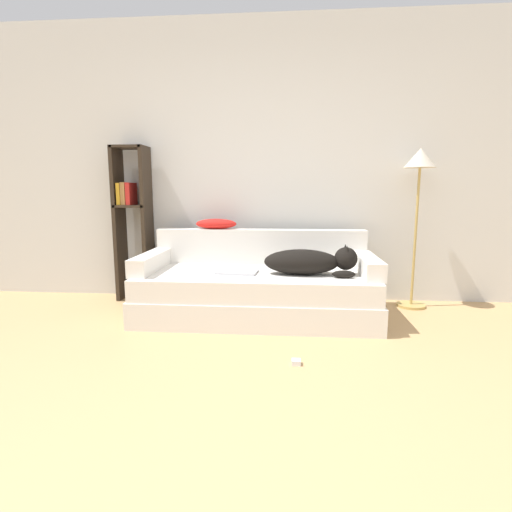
{
  "coord_description": "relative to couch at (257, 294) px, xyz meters",
  "views": [
    {
      "loc": [
        0.22,
        -1.38,
        1.08
      ],
      "look_at": [
        -0.05,
        1.85,
        0.55
      ],
      "focal_mm": 28.0,
      "sensor_mm": 36.0,
      "label": 1
    }
  ],
  "objects": [
    {
      "name": "ground_plane",
      "position": [
        0.05,
        -1.95,
        -0.19
      ],
      "size": [
        20.0,
        20.0,
        0.0
      ],
      "primitive_type": "plane",
      "color": "tan"
    },
    {
      "name": "wall_back",
      "position": [
        0.05,
        0.66,
        1.16
      ],
      "size": [
        7.07,
        0.06,
        2.7
      ],
      "color": "silver",
      "rests_on": "ground_plane"
    },
    {
      "name": "couch",
      "position": [
        0.0,
        0.0,
        0.0
      ],
      "size": [
        2.0,
        0.94,
        0.4
      ],
      "color": "silver",
      "rests_on": "ground_plane"
    },
    {
      "name": "couch_backrest",
      "position": [
        -0.0,
        0.4,
        0.36
      ],
      "size": [
        1.96,
        0.15,
        0.32
      ],
      "color": "silver",
      "rests_on": "couch"
    },
    {
      "name": "couch_arm_left",
      "position": [
        -0.92,
        -0.01,
        0.27
      ],
      "size": [
        0.15,
        0.75,
        0.14
      ],
      "color": "silver",
      "rests_on": "couch"
    },
    {
      "name": "couch_arm_right",
      "position": [
        0.92,
        -0.01,
        0.27
      ],
      "size": [
        0.15,
        0.75,
        0.14
      ],
      "color": "silver",
      "rests_on": "couch"
    },
    {
      "name": "dog",
      "position": [
        0.44,
        -0.09,
        0.31
      ],
      "size": [
        0.76,
        0.28,
        0.25
      ],
      "color": "black",
      "rests_on": "couch"
    },
    {
      "name": "laptop",
      "position": [
        -0.16,
        -0.07,
        0.21
      ],
      "size": [
        0.35,
        0.26,
        0.02
      ],
      "rotation": [
        0.0,
        0.0,
        -0.1
      ],
      "color": "#B7B7BC",
      "rests_on": "couch"
    },
    {
      "name": "throw_pillow",
      "position": [
        -0.42,
        0.41,
        0.57
      ],
      "size": [
        0.39,
        0.15,
        0.1
      ],
      "color": "red",
      "rests_on": "couch_backrest"
    },
    {
      "name": "bookshelf",
      "position": [
        -1.27,
        0.48,
        0.64
      ],
      "size": [
        0.32,
        0.26,
        1.5
      ],
      "color": "#2D2319",
      "rests_on": "ground_plane"
    },
    {
      "name": "floor_lamp",
      "position": [
        1.42,
        0.42,
        1.0
      ],
      "size": [
        0.28,
        0.28,
        1.45
      ],
      "color": "tan",
      "rests_on": "ground_plane"
    },
    {
      "name": "power_adapter",
      "position": [
        0.33,
        -0.96,
        -0.18
      ],
      "size": [
        0.06,
        0.06,
        0.03
      ],
      "color": "silver",
      "rests_on": "ground_plane"
    }
  ]
}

